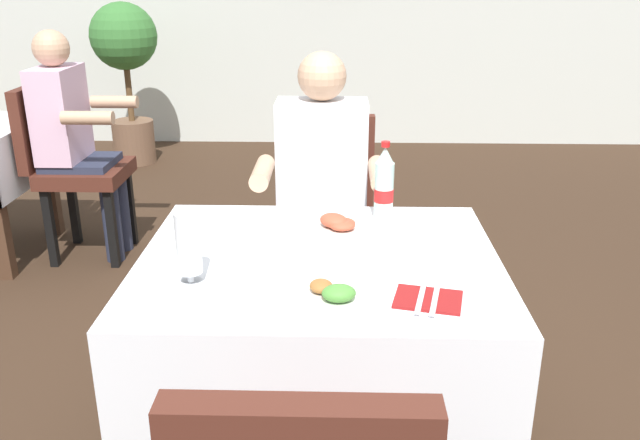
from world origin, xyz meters
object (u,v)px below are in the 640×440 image
Objects in this scene: beer_glass_left at (189,248)px; potted_plant_corner at (126,60)px; main_dining_table at (319,310)px; chair_far_diner_seat at (325,220)px; cola_bottle_primary at (384,186)px; background_chair_right at (68,161)px; seated_diner_far at (322,193)px; plate_near_camera at (325,293)px; napkin_cutlery_set at (428,299)px; background_patron at (73,134)px; plate_far_diner at (341,227)px.

beer_glass_left is 0.16× the size of potted_plant_corner.
chair_far_diner_seat reaches higher than main_dining_table.
cola_bottle_primary reaches higher than background_chair_right.
seated_diner_far is 0.99m from plate_near_camera.
chair_far_diner_seat is at bearing 104.52° from napkin_cutlery_set.
background_patron reaches higher than beer_glass_left.
background_patron is (-1.60, 1.40, -0.16)m from cola_bottle_primary.
plate_far_diner is (0.06, 0.20, 0.19)m from main_dining_table.
cola_bottle_primary is (0.21, -0.53, 0.32)m from chair_far_diner_seat.
potted_plant_corner is (-1.74, 3.47, 0.08)m from plate_far_diner.
main_dining_table is 4.27× the size of plate_near_camera.
plate_near_camera is 0.38m from beer_glass_left.
plate_far_diner is 2.14m from background_chair_right.
cola_bottle_primary is 2.13m from background_patron.
background_chair_right is (-1.46, 1.97, -0.21)m from plate_near_camera.
main_dining_table is 4.28× the size of plate_far_diner.
seated_diner_far is at bearing 106.63° from napkin_cutlery_set.
chair_far_diner_seat is 0.77× the size of seated_diner_far.
chair_far_diner_seat reaches higher than napkin_cutlery_set.
background_patron is (-1.45, 1.51, -0.06)m from plate_far_diner.
seated_diner_far is at bearing 117.58° from cola_bottle_primary.
plate_near_camera is 0.19× the size of potted_plant_corner.
chair_far_diner_seat is at bearing 84.02° from seated_diner_far.
background_chair_right is (-1.64, 1.40, -0.32)m from cola_bottle_primary.
chair_far_diner_seat is 0.68m from plate_far_diner.
background_chair_right is at bearing 148.78° from chair_far_diner_seat.
background_chair_right reaches higher than plate_far_diner.
chair_far_diner_seat is 4.73× the size of beer_glass_left.
background_patron reaches higher than cola_bottle_primary.
background_chair_right is at bearing 129.97° from main_dining_table.
chair_far_diner_seat is 1.68m from background_chair_right.
cola_bottle_primary is 0.28× the size of background_chair_right.
potted_plant_corner reaches higher than napkin_cutlery_set.
beer_glass_left reaches higher than main_dining_table.
plate_far_diner is at bearing -81.83° from seated_diner_far.
seated_diner_far is 4.62× the size of cola_bottle_primary.
plate_near_camera is at bearing -107.84° from cola_bottle_primary.
beer_glass_left is at bearing -60.02° from background_chair_right.
potted_plant_corner reaches higher than background_patron.
plate_near_camera is 0.61m from cola_bottle_primary.
chair_far_diner_seat is 0.19m from seated_diner_far.
chair_far_diner_seat reaches higher than plate_far_diner.
background_chair_right is at bearing 131.04° from napkin_cutlery_set.
beer_glass_left is 4.08m from potted_plant_corner.
plate_near_camera is at bearing -88.02° from seated_diner_far.
background_chair_right is (-1.50, 1.51, -0.22)m from plate_far_diner.
napkin_cutlery_set is at bearing -42.84° from main_dining_table.
cola_bottle_primary reaches higher than plate_near_camera.
main_dining_table is 3.89× the size of cola_bottle_primary.
plate_far_diner reaches higher than napkin_cutlery_set.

